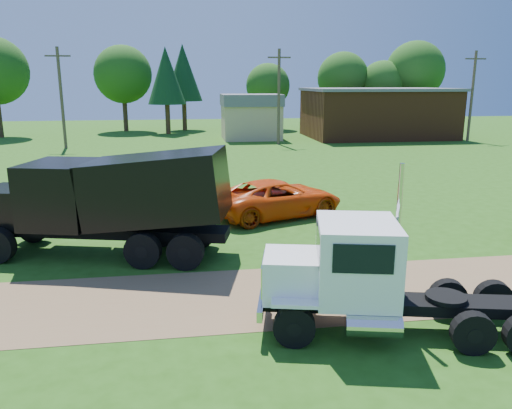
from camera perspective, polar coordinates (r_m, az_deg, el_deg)
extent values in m
plane|color=#244E11|center=(14.77, 5.32, -10.09)|extent=(140.00, 140.00, 0.00)
cube|color=brown|center=(14.77, 5.32, -10.07)|extent=(120.00, 4.20, 0.01)
cube|color=black|center=(12.90, 16.18, -10.83)|extent=(6.71, 2.30, 0.27)
cylinder|color=black|center=(11.87, 4.39, -13.76)|extent=(1.02, 0.52, 0.98)
cylinder|color=black|center=(11.87, 4.39, -13.76)|extent=(0.41, 0.40, 0.34)
cylinder|color=black|center=(13.59, 4.40, -10.03)|extent=(1.02, 0.52, 0.98)
cylinder|color=black|center=(13.59, 4.40, -10.03)|extent=(0.41, 0.40, 0.34)
cylinder|color=black|center=(12.55, 23.55, -13.33)|extent=(1.02, 0.52, 0.98)
cylinder|color=black|center=(12.55, 23.55, -13.33)|extent=(0.41, 0.40, 0.34)
cylinder|color=black|center=(14.19, 21.07, -9.90)|extent=(1.02, 0.52, 0.98)
cylinder|color=black|center=(14.19, 21.07, -9.90)|extent=(0.41, 0.40, 0.34)
cylinder|color=black|center=(14.57, 25.50, -9.72)|extent=(1.02, 0.52, 0.98)
cylinder|color=black|center=(14.57, 25.50, -9.72)|extent=(0.41, 0.40, 0.34)
cube|color=white|center=(12.36, 4.68, -8.04)|extent=(1.90, 1.83, 1.07)
cube|color=silver|center=(12.40, 0.93, -8.15)|extent=(0.36, 1.32, 0.89)
cube|color=silver|center=(12.65, 0.72, -10.77)|extent=(0.58, 2.03, 0.27)
cube|color=white|center=(12.30, 11.42, -6.17)|extent=(2.30, 2.50, 1.87)
cube|color=black|center=(12.09, 7.18, -4.35)|extent=(0.44, 1.75, 0.76)
cube|color=black|center=(11.16, 12.17, -6.13)|extent=(1.31, 0.33, 0.67)
cube|color=black|center=(13.19, 10.95, -2.94)|extent=(1.31, 0.33, 0.67)
cube|color=white|center=(11.61, 4.45, -11.22)|extent=(1.13, 0.63, 0.09)
cube|color=white|center=(13.36, 4.45, -7.76)|extent=(1.13, 0.63, 0.09)
cylinder|color=silver|center=(11.89, 13.26, -13.33)|extent=(1.33, 0.80, 0.53)
cylinder|color=silver|center=(12.85, 15.76, -4.50)|extent=(0.15, 0.15, 4.10)
cylinder|color=black|center=(13.09, 20.89, -9.88)|extent=(1.17, 1.17, 0.11)
cube|color=black|center=(18.38, -16.94, -2.88)|extent=(8.79, 3.19, 0.33)
cylinder|color=black|center=(20.89, -24.08, -2.30)|extent=(1.27, 0.66, 1.21)
cylinder|color=black|center=(20.89, -24.08, -2.30)|extent=(0.51, 0.50, 0.42)
cylinder|color=black|center=(16.83, -12.80, -5.13)|extent=(1.27, 0.66, 1.21)
cylinder|color=black|center=(16.83, -12.80, -5.13)|extent=(0.51, 0.50, 0.42)
cylinder|color=black|center=(18.92, -10.64, -2.89)|extent=(1.27, 0.66, 1.21)
cylinder|color=black|center=(18.92, -10.64, -2.89)|extent=(0.51, 0.50, 0.42)
cylinder|color=black|center=(16.45, -8.05, -5.37)|extent=(1.27, 0.66, 1.21)
cylinder|color=black|center=(16.45, -8.05, -5.37)|extent=(0.51, 0.50, 0.42)
cylinder|color=black|center=(18.58, -6.40, -3.05)|extent=(1.27, 0.66, 1.21)
cylinder|color=black|center=(18.58, -6.40, -3.05)|extent=(0.51, 0.50, 0.42)
cube|color=black|center=(19.62, -25.74, -0.14)|extent=(2.37, 2.29, 1.32)
cube|color=black|center=(18.66, -21.28, 1.20)|extent=(2.77, 3.09, 2.20)
cube|color=black|center=(19.08, -24.30, 2.69)|extent=(0.58, 2.14, 0.88)
cube|color=black|center=(17.34, -11.26, 1.91)|extent=(5.31, 3.72, 2.67)
imported|color=#DA450A|center=(22.68, 2.50, 0.74)|extent=(6.62, 4.69, 1.67)
imported|color=#999999|center=(22.63, -11.32, 0.43)|extent=(0.90, 0.75, 1.66)
cube|color=brown|center=(57.31, 13.67, 10.00)|extent=(15.00, 10.00, 5.00)
cube|color=slate|center=(57.21, 13.82, 12.65)|extent=(15.40, 10.40, 0.30)
cube|color=tan|center=(53.76, -0.56, 9.41)|extent=(6.00, 5.00, 3.60)
cube|color=slate|center=(53.63, -0.56, 11.86)|extent=(6.20, 5.40, 1.20)
cylinder|color=#433826|center=(49.30, -21.34, 11.22)|extent=(0.28, 0.28, 9.00)
cube|color=#433826|center=(49.33, -21.73, 15.50)|extent=(2.20, 0.14, 0.14)
cylinder|color=#433826|center=(49.01, 2.62, 12.12)|extent=(0.28, 0.28, 9.00)
cube|color=#433826|center=(49.04, 2.67, 16.45)|extent=(2.20, 0.14, 0.14)
cylinder|color=#433826|center=(56.33, 23.44, 11.25)|extent=(0.28, 0.28, 9.00)
cube|color=#433826|center=(56.36, 23.81, 14.99)|extent=(2.20, 0.14, 0.14)
cylinder|color=#3A2517|center=(64.67, -14.70, 9.75)|extent=(0.56, 0.56, 3.68)
sphere|color=#1C4C13|center=(64.55, -14.98, 14.18)|extent=(6.94, 6.94, 6.94)
cylinder|color=#3A2517|center=(64.43, -8.17, 10.05)|extent=(0.56, 0.56, 3.69)
cone|color=black|center=(64.31, -8.34, 14.69)|extent=(4.64, 4.64, 6.85)
cylinder|color=#3A2517|center=(65.18, 1.35, 9.90)|extent=(0.56, 0.56, 2.96)
sphere|color=#1C4C13|center=(65.03, 1.37, 13.43)|extent=(5.57, 5.57, 5.57)
cylinder|color=#3A2517|center=(67.76, 9.73, 10.09)|extent=(0.56, 0.56, 3.49)
sphere|color=#1C4C13|center=(67.63, 9.90, 14.09)|extent=(6.57, 6.57, 6.57)
cylinder|color=#3A2517|center=(69.48, 17.40, 9.94)|extent=(0.56, 0.56, 3.96)
sphere|color=#1C4C13|center=(69.37, 17.73, 14.37)|extent=(7.46, 7.46, 7.46)
cylinder|color=#3A2517|center=(60.25, -10.04, 9.62)|extent=(0.56, 0.56, 3.48)
cone|color=black|center=(60.10, -10.25, 14.31)|extent=(4.38, 4.38, 6.47)
cylinder|color=#3A2517|center=(68.10, 14.05, 9.73)|extent=(0.56, 0.56, 3.09)
sphere|color=#1C4C13|center=(67.96, 14.26, 13.25)|extent=(5.82, 5.82, 5.82)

